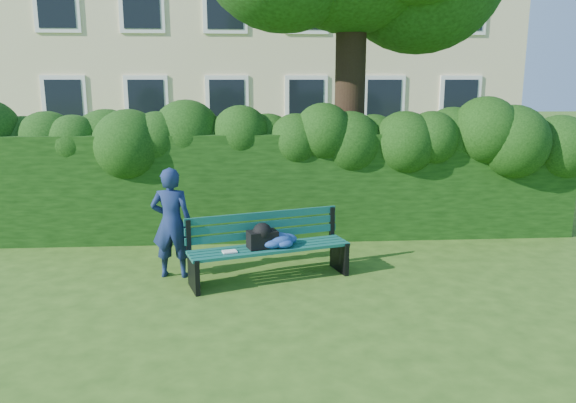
{
  "coord_description": "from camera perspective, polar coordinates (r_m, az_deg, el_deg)",
  "views": [
    {
      "loc": [
        -0.54,
        -7.29,
        2.67
      ],
      "look_at": [
        0.0,
        0.6,
        0.95
      ],
      "focal_mm": 35.0,
      "sensor_mm": 36.0,
      "label": 1
    }
  ],
  "objects": [
    {
      "name": "park_bench",
      "position": [
        7.61,
        -1.91,
        -4.3
      ],
      "size": [
        2.25,
        1.17,
        0.89
      ],
      "rotation": [
        0.0,
        0.0,
        0.3
      ],
      "color": "#0E4A43",
      "rests_on": "ground"
    },
    {
      "name": "hedge",
      "position": [
        9.67,
        -0.65,
        1.72
      ],
      "size": [
        10.0,
        1.0,
        1.8
      ],
      "color": "black",
      "rests_on": "ground"
    },
    {
      "name": "ground",
      "position": [
        7.79,
        0.31,
        -7.79
      ],
      "size": [
        80.0,
        80.0,
        0.0
      ],
      "primitive_type": "plane",
      "color": "#305217",
      "rests_on": "ground"
    },
    {
      "name": "man_reading",
      "position": [
        7.81,
        -11.74,
        -2.14
      ],
      "size": [
        0.59,
        0.41,
        1.53
      ],
      "primitive_type": "imported",
      "rotation": [
        0.0,
        0.0,
        3.05
      ],
      "color": "navy",
      "rests_on": "ground"
    }
  ]
}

